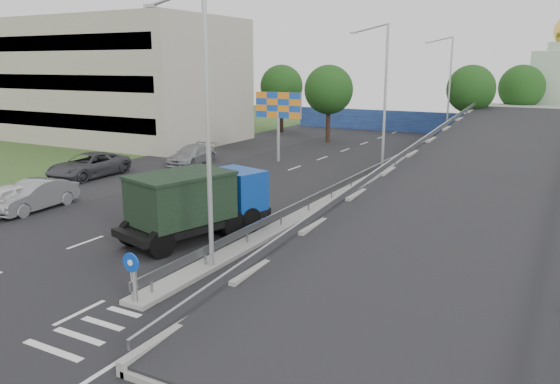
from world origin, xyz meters
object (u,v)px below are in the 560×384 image
Objects in this scene: billboard at (278,109)px; lamp_post_far at (448,83)px; parked_car_d at (192,155)px; sign_bollard at (133,277)px; parked_car_b at (34,196)px; parked_car_a at (0,201)px; parked_car_c at (88,166)px; lamp_post_mid at (383,92)px; lamp_post_near at (203,117)px; dump_truck at (198,201)px.

lamp_post_far is at bearing 63.16° from billboard.
sign_bollard is at bearing -63.97° from parked_car_d.
billboard is 7.68m from parked_car_d.
sign_bollard is at bearing -70.79° from billboard.
billboard reaches higher than parked_car_d.
parked_car_d is at bearing 90.11° from parked_car_b.
parked_car_c is at bearing 105.55° from parked_car_a.
lamp_post_far reaches higher than parked_car_d.
lamp_post_mid is 1.97× the size of parked_car_d.
sign_bollard is 24.30m from lamp_post_mid.
lamp_post_mid is at bearing 90.00° from lamp_post_near.
parked_car_c is (-17.53, -29.81, -4.97)m from lamp_post_far.
parked_car_b is at bearing -162.01° from dump_truck.
billboard is (-9.11, 22.00, -1.62)m from lamp_post_near.
lamp_post_mid reaches higher than sign_bollard.
parked_car_c is at bearing -120.12° from parked_car_d.
lamp_post_mid and lamp_post_far have the same top height.
parked_car_b is at bearing 168.91° from lamp_post_near.
billboard reaches higher than parked_car_a.
billboard is 14.89m from parked_car_c.
billboard reaches higher than parked_car_b.
dump_truck reaches higher than parked_car_d.
dump_truck is 1.44× the size of parked_car_d.
parked_car_b is at bearing 153.99° from sign_bollard.
parked_car_a is 9.97m from parked_car_c.
lamp_post_near reaches higher than parked_car_c.
parked_car_a is at bearing -102.50° from billboard.
dump_truck is at bearing -1.87° from parked_car_b.
lamp_post_mid is 2.16× the size of parked_car_a.
parked_car_b reaches higher than parked_car_a.
lamp_post_far reaches higher than dump_truck.
sign_bollard is 6.12m from lamp_post_near.
parked_car_a is at bearing -95.39° from parked_car_d.
sign_bollard is 44.08m from lamp_post_far.
parked_car_c is (-3.76, 9.23, 0.04)m from parked_car_a.
lamp_post_mid reaches higher than parked_car_b.
billboard is at bearing 109.21° from sign_bollard.
lamp_post_mid is 20.70m from parked_car_c.
dump_truck is at bearing -26.74° from parked_car_c.
dump_truck is 18.76m from parked_car_d.
dump_truck is (-2.74, -16.96, -4.11)m from lamp_post_mid.
lamp_post_mid is (0.00, 20.00, 0.00)m from lamp_post_near.
lamp_post_near is 14.44m from parked_car_b.
lamp_post_far reaches higher than billboard.
dump_truck is at bearing 132.00° from lamp_post_near.
dump_truck reaches higher than parked_car_b.
lamp_post_far is (0.00, 20.00, 0.00)m from lamp_post_mid.
lamp_post_far is 20.24m from billboard.
parked_car_b is (-10.56, -0.43, -0.89)m from dump_truck.
lamp_post_mid is 1.00× the size of lamp_post_far.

